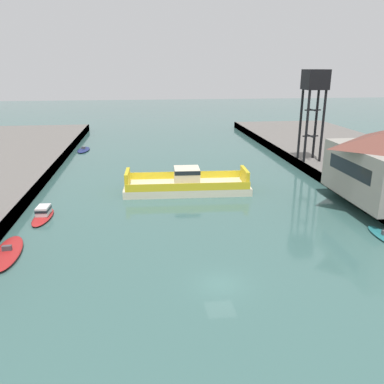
# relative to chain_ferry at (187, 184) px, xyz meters

# --- Properties ---
(ground_plane) EXTENTS (400.00, 400.00, 0.00)m
(ground_plane) POSITION_rel_chain_ferry_xyz_m (-0.05, -26.83, -1.10)
(ground_plane) COLOR #3D6660
(chain_ferry) EXTENTS (18.82, 7.49, 3.62)m
(chain_ferry) POSITION_rel_chain_ferry_xyz_m (0.00, 0.00, 0.00)
(chain_ferry) COLOR beige
(chain_ferry) RESTS_ON ground
(moored_boat_near_left) EXTENTS (3.30, 8.35, 1.01)m
(moored_boat_near_left) POSITION_rel_chain_ferry_xyz_m (-20.08, -18.71, -0.84)
(moored_boat_near_left) COLOR red
(moored_boat_near_left) RESTS_ON ground
(moored_boat_near_right) EXTENTS (1.93, 6.05, 0.87)m
(moored_boat_near_right) POSITION_rel_chain_ferry_xyz_m (19.63, -19.52, -0.90)
(moored_boat_near_right) COLOR #237075
(moored_boat_near_right) RESTS_ON ground
(moored_boat_mid_left) EXTENTS (2.84, 6.84, 0.91)m
(moored_boat_mid_left) POSITION_rel_chain_ferry_xyz_m (-19.52, 32.61, -0.88)
(moored_boat_mid_left) COLOR navy
(moored_boat_mid_left) RESTS_ON ground
(moored_boat_mid_right) EXTENTS (2.36, 6.42, 1.44)m
(moored_boat_mid_right) POSITION_rel_chain_ferry_xyz_m (-18.88, -8.72, -0.56)
(moored_boat_mid_right) COLOR red
(moored_boat_mid_right) RESTS_ON ground
(crane_tower) EXTENTS (3.79, 3.79, 15.82)m
(crane_tower) POSITION_rel_chain_ferry_xyz_m (23.63, 11.08, 13.32)
(crane_tower) COLOR black
(crane_tower) RESTS_ON quay_right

